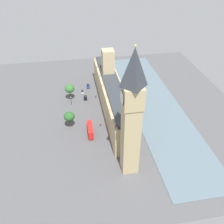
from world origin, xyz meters
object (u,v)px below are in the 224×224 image
at_px(parliament_building, 112,94).
at_px(car_black_near_tower, 85,98).
at_px(clock_tower, 132,114).
at_px(plane_tree_by_river_gate, 70,89).
at_px(car_silver_trailing, 83,92).
at_px(pedestrian_leading, 96,97).
at_px(plane_tree_corner, 69,117).
at_px(street_lamp_opposite_hall, 71,99).
at_px(double_decker_bus_under_trees, 90,130).
at_px(pedestrian_kerbside, 100,125).
at_px(car_blue_midblock, 88,86).

bearing_deg(parliament_building, car_black_near_tower, -39.16).
bearing_deg(clock_tower, plane_tree_by_river_gate, -69.69).
relative_size(car_black_near_tower, plane_tree_by_river_gate, 0.43).
xyz_separation_m(car_silver_trailing, pedestrian_leading, (-7.59, 6.88, -0.19)).
xyz_separation_m(plane_tree_corner, street_lamp_opposite_hall, (-1.51, -20.86, -2.74)).
height_order(parliament_building, plane_tree_by_river_gate, parliament_building).
bearing_deg(street_lamp_opposite_hall, car_black_near_tower, -148.17).
distance_m(parliament_building, car_silver_trailing, 25.56).
xyz_separation_m(clock_tower, car_silver_trailing, (14.51, -66.22, -27.38)).
height_order(parliament_building, street_lamp_opposite_hall, parliament_building).
relative_size(parliament_building, street_lamp_opposite_hall, 14.13).
bearing_deg(double_decker_bus_under_trees, car_black_near_tower, 90.13).
bearing_deg(pedestrian_kerbside, plane_tree_corner, -175.30).
bearing_deg(plane_tree_corner, street_lamp_opposite_hall, -94.15).
bearing_deg(parliament_building, car_blue_midblock, -66.24).
xyz_separation_m(pedestrian_kerbside, street_lamp_opposite_hall, (14.04, -22.82, 3.20)).
relative_size(pedestrian_kerbside, plane_tree_by_river_gate, 0.17).
bearing_deg(double_decker_bus_under_trees, car_blue_midblock, 86.82).
height_order(car_blue_midblock, plane_tree_corner, plane_tree_corner).
bearing_deg(plane_tree_corner, pedestrian_kerbside, 172.82).
xyz_separation_m(car_silver_trailing, plane_tree_corner, (9.04, 33.36, 5.81)).
xyz_separation_m(parliament_building, car_silver_trailing, (15.50, -18.81, -7.68)).
bearing_deg(double_decker_bus_under_trees, car_silver_trailing, 91.89).
height_order(parliament_building, double_decker_bus_under_trees, parliament_building).
height_order(parliament_building, clock_tower, clock_tower).
height_order(clock_tower, pedestrian_leading, clock_tower).
height_order(clock_tower, plane_tree_corner, clock_tower).
bearing_deg(clock_tower, street_lamp_opposite_hall, -67.70).
distance_m(double_decker_bus_under_trees, pedestrian_kerbside, 8.22).
bearing_deg(car_blue_midblock, double_decker_bus_under_trees, 90.74).
distance_m(car_silver_trailing, double_decker_bus_under_trees, 40.82).
distance_m(pedestrian_kerbside, plane_tree_by_river_gate, 33.12).
distance_m(pedestrian_leading, plane_tree_by_river_gate, 16.77).
xyz_separation_m(car_black_near_tower, pedestrian_leading, (-6.45, -0.24, -0.20)).
bearing_deg(plane_tree_by_river_gate, car_blue_midblock, -131.85).
distance_m(car_silver_trailing, plane_tree_by_river_gate, 11.90).
bearing_deg(pedestrian_leading, plane_tree_corner, -33.19).
relative_size(car_black_near_tower, pedestrian_leading, 2.79).
bearing_deg(clock_tower, car_black_near_tower, -77.27).
bearing_deg(car_blue_midblock, pedestrian_kerbside, 98.12).
bearing_deg(plane_tree_corner, pedestrian_leading, -122.13).
xyz_separation_m(parliament_building, plane_tree_corner, (24.54, 14.56, -1.87)).
bearing_deg(parliament_building, pedestrian_leading, -56.44).
height_order(car_blue_midblock, double_decker_bus_under_trees, double_decker_bus_under_trees).
height_order(clock_tower, pedestrian_kerbside, clock_tower).
height_order(double_decker_bus_under_trees, pedestrian_kerbside, double_decker_bus_under_trees).
height_order(car_silver_trailing, car_black_near_tower, same).
relative_size(pedestrian_leading, plane_tree_corner, 0.17).
xyz_separation_m(double_decker_bus_under_trees, pedestrian_leading, (-6.94, -33.90, -1.94)).
xyz_separation_m(car_blue_midblock, pedestrian_kerbside, (-2.39, 42.36, -0.14)).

